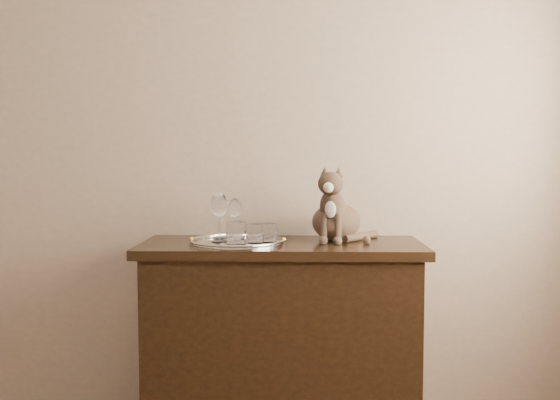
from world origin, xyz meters
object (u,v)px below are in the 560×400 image
(tumbler_b, at_px, (236,233))
(tumbler_c, at_px, (268,233))
(cat, at_px, (336,203))
(sideboard, at_px, (282,340))
(wine_glass_b, at_px, (234,219))
(tumbler_a, at_px, (256,233))
(tray, at_px, (238,243))
(wine_glass_a, at_px, (220,216))
(wine_glass_c, at_px, (219,218))

(tumbler_b, distance_m, tumbler_c, 0.15)
(tumbler_b, bearing_deg, cat, 27.10)
(sideboard, distance_m, cat, 0.64)
(wine_glass_b, xyz_separation_m, tumbler_a, (0.10, -0.13, -0.05))
(sideboard, distance_m, tumbler_a, 0.49)
(tray, height_order, wine_glass_a, wine_glass_a)
(wine_glass_c, height_order, tumbler_a, wine_glass_c)
(cat, bearing_deg, tumbler_a, -140.29)
(wine_glass_c, distance_m, cat, 0.52)
(wine_glass_a, height_order, tumbler_a, wine_glass_a)
(cat, bearing_deg, wine_glass_a, -161.38)
(wine_glass_b, height_order, tumbler_c, wine_glass_b)
(tumbler_a, relative_size, tumbler_c, 1.01)
(sideboard, bearing_deg, wine_glass_a, 167.72)
(wine_glass_c, xyz_separation_m, cat, (0.50, 0.15, 0.05))
(tray, distance_m, wine_glass_b, 0.13)
(tumbler_c, bearing_deg, wine_glass_c, -176.08)
(tumbler_a, height_order, tumbler_b, tumbler_b)
(tray, height_order, wine_glass_b, wine_glass_b)
(wine_glass_a, height_order, wine_glass_b, wine_glass_a)
(wine_glass_b, xyz_separation_m, tumbler_c, (0.15, -0.10, -0.05))
(wine_glass_b, relative_size, cat, 0.55)
(tumbler_c, height_order, cat, cat)
(tray, relative_size, tumbler_c, 5.03)
(wine_glass_c, bearing_deg, wine_glass_b, 66.14)
(wine_glass_a, xyz_separation_m, tumbler_c, (0.22, -0.10, -0.06))
(sideboard, distance_m, wine_glass_c, 0.60)
(wine_glass_a, relative_size, tumbler_b, 2.13)
(sideboard, xyz_separation_m, wine_glass_b, (-0.21, 0.06, 0.52))
(tray, bearing_deg, tumbler_b, -87.47)
(tumbler_a, distance_m, tumbler_c, 0.06)
(wine_glass_c, bearing_deg, tumbler_a, -3.28)
(wine_glass_c, distance_m, tumbler_a, 0.17)
(tumbler_a, bearing_deg, sideboard, 32.38)
(tumbler_b, height_order, cat, cat)
(wine_glass_b, bearing_deg, wine_glass_c, -113.86)
(wine_glass_a, height_order, tumbler_b, wine_glass_a)
(tray, bearing_deg, tumbler_c, -6.45)
(tray, relative_size, wine_glass_b, 2.24)
(tumbler_b, relative_size, cat, 0.29)
(wine_glass_b, distance_m, cat, 0.45)
(tumbler_b, bearing_deg, tumbler_a, 36.75)
(wine_glass_b, xyz_separation_m, tumbler_b, (0.03, -0.18, -0.04))
(tray, relative_size, wine_glass_c, 1.92)
(wine_glass_b, distance_m, tumbler_b, 0.19)
(wine_glass_b, distance_m, wine_glass_c, 0.13)
(tumbler_b, relative_size, tumbler_c, 1.18)
(sideboard, height_order, tray, tray)
(wine_glass_b, height_order, tumbler_b, wine_glass_b)
(wine_glass_c, bearing_deg, cat, 16.80)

